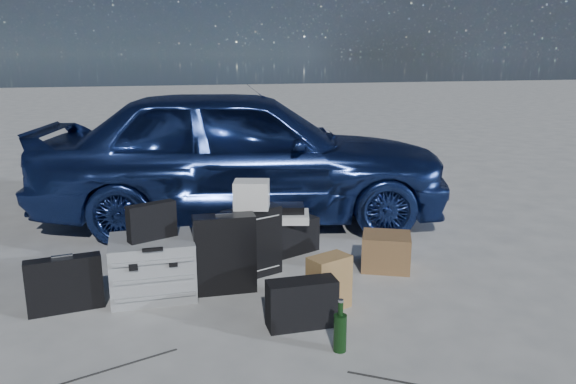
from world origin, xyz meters
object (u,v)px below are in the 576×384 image
object	(u,v)px
briefcase	(65,284)
cardboard_box	(386,251)
pelican_case	(153,267)
duffel_bag	(284,237)
suitcase_right	(252,242)
suitcase_left	(225,254)
green_bottle	(340,326)
car	(243,154)

from	to	relation	value
briefcase	cardboard_box	xyz separation A→B (m)	(2.48, 0.13, -0.05)
pelican_case	duffel_bag	distance (m)	1.31
suitcase_right	duffel_bag	distance (m)	0.59
suitcase_right	duffel_bag	size ratio (longest dim) A/B	0.91
suitcase_left	pelican_case	bearing A→B (deg)	173.50
suitcase_left	green_bottle	world-z (taller)	suitcase_left
pelican_case	cardboard_box	xyz separation A→B (m)	(1.89, 0.02, -0.07)
cardboard_box	green_bottle	world-z (taller)	green_bottle
suitcase_right	green_bottle	size ratio (longest dim) A/B	1.77
briefcase	duffel_bag	distance (m)	1.90
pelican_case	suitcase_left	xyz separation A→B (m)	(0.52, -0.08, 0.08)
suitcase_left	duffel_bag	distance (m)	0.94
cardboard_box	duffel_bag	bearing A→B (deg)	141.34
car	green_bottle	world-z (taller)	car
suitcase_right	suitcase_left	bearing A→B (deg)	-157.20
pelican_case	green_bottle	bearing A→B (deg)	-46.99
briefcase	cardboard_box	size ratio (longest dim) A/B	1.27
cardboard_box	green_bottle	distance (m)	1.44
briefcase	suitcase_right	bearing A→B (deg)	3.78
duffel_bag	briefcase	bearing A→B (deg)	179.55
suitcase_left	suitcase_right	size ratio (longest dim) A/B	1.05
briefcase	green_bottle	size ratio (longest dim) A/B	1.57
pelican_case	duffel_bag	world-z (taller)	pelican_case
suitcase_left	cardboard_box	bearing A→B (deg)	6.95
suitcase_left	briefcase	bearing A→B (deg)	-175.73
car	pelican_case	size ratio (longest dim) A/B	7.09
suitcase_right	duffel_bag	world-z (taller)	suitcase_right
briefcase	duffel_bag	size ratio (longest dim) A/B	0.81
car	duffel_bag	distance (m)	1.28
suitcase_right	cardboard_box	size ratio (longest dim) A/B	1.44
suitcase_left	cardboard_box	world-z (taller)	suitcase_left
car	duffel_bag	bearing A→B (deg)	-161.19
pelican_case	cardboard_box	world-z (taller)	pelican_case
pelican_case	suitcase_right	bearing A→B (deg)	12.20
briefcase	cardboard_box	bearing A→B (deg)	-4.40
car	suitcase_right	size ratio (longest dim) A/B	7.52
cardboard_box	pelican_case	bearing A→B (deg)	-179.51
car	green_bottle	distance (m)	2.93
pelican_case	green_bottle	size ratio (longest dim) A/B	1.88
suitcase_right	green_bottle	xyz separation A→B (m)	(0.26, -1.30, -0.12)
green_bottle	suitcase_right	bearing A→B (deg)	101.11
car	briefcase	xyz separation A→B (m)	(-1.63, -1.85, -0.53)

